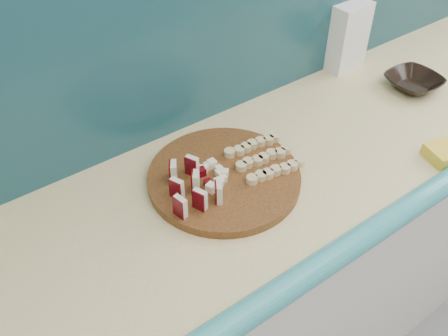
% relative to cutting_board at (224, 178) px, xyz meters
% --- Properties ---
extents(kitchen_counter, '(2.20, 0.63, 0.91)m').
position_rel_cutting_board_xyz_m(kitchen_counter, '(0.26, -0.03, -0.47)').
color(kitchen_counter, white).
rests_on(kitchen_counter, ground).
extents(backsplash, '(2.20, 0.02, 0.50)m').
position_rel_cutting_board_xyz_m(backsplash, '(0.26, 0.26, 0.24)').
color(backsplash, teal).
rests_on(backsplash, kitchen_counter).
extents(cutting_board, '(0.43, 0.43, 0.02)m').
position_rel_cutting_board_xyz_m(cutting_board, '(0.00, 0.00, 0.00)').
color(cutting_board, '#401D0D').
rests_on(cutting_board, kitchen_counter).
extents(apple_wedges, '(0.12, 0.16, 0.05)m').
position_rel_cutting_board_xyz_m(apple_wedges, '(-0.10, -0.01, 0.04)').
color(apple_wedges, beige).
rests_on(apple_wedges, cutting_board).
extents(apple_chunks, '(0.06, 0.06, 0.02)m').
position_rel_cutting_board_xyz_m(apple_chunks, '(-0.02, 0.00, 0.02)').
color(apple_chunks, '#FFF1CB').
rests_on(apple_chunks, cutting_board).
extents(banana_slices, '(0.18, 0.16, 0.02)m').
position_rel_cutting_board_xyz_m(banana_slices, '(0.11, -0.02, 0.02)').
color(banana_slices, tan).
rests_on(banana_slices, cutting_board).
extents(brown_bowl, '(0.17, 0.17, 0.04)m').
position_rel_cutting_board_xyz_m(brown_bowl, '(0.73, -0.00, 0.01)').
color(brown_bowl, black).
rests_on(brown_bowl, kitchen_counter).
extents(flour_bag, '(0.13, 0.10, 0.22)m').
position_rel_cutting_board_xyz_m(flour_bag, '(0.65, 0.23, 0.10)').
color(flour_bag, white).
rests_on(flour_bag, kitchen_counter).
extents(banana_peel, '(0.24, 0.21, 0.01)m').
position_rel_cutting_board_xyz_m(banana_peel, '(0.06, 0.03, -0.01)').
color(banana_peel, gold).
rests_on(banana_peel, kitchen_counter).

